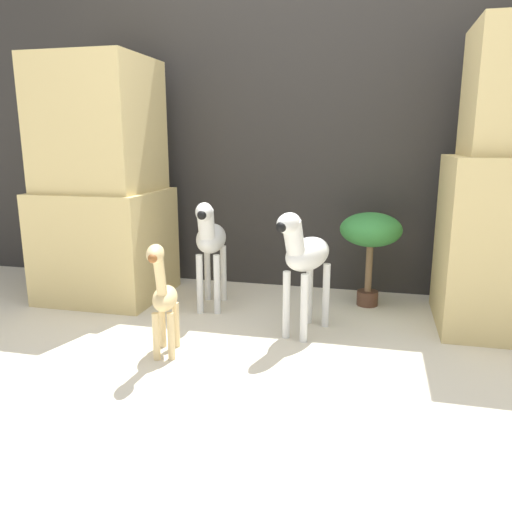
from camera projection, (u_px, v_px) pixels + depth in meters
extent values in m
plane|color=beige|center=(257.00, 368.00, 2.20)|extent=(14.00, 14.00, 0.00)
cube|color=#2D2B28|center=(305.00, 121.00, 3.22)|extent=(6.40, 0.08, 2.20)
cube|color=#D1B775|center=(107.00, 244.00, 3.17)|extent=(0.71, 0.66, 0.68)
cube|color=#D1B775|center=(98.00, 126.00, 3.00)|extent=(0.63, 0.59, 0.78)
cylinder|color=silver|center=(304.00, 308.00, 2.45)|extent=(0.04, 0.04, 0.35)
cylinder|color=silver|center=(286.00, 305.00, 2.51)|extent=(0.04, 0.04, 0.35)
cylinder|color=silver|center=(326.00, 295.00, 2.66)|extent=(0.04, 0.04, 0.35)
cylinder|color=silver|center=(309.00, 292.00, 2.71)|extent=(0.04, 0.04, 0.35)
ellipsoid|color=silver|center=(308.00, 254.00, 2.53)|extent=(0.28, 0.39, 0.17)
cylinder|color=silver|center=(294.00, 237.00, 2.38)|extent=(0.13, 0.16, 0.19)
ellipsoid|color=silver|center=(289.00, 223.00, 2.32)|extent=(0.14, 0.19, 0.10)
sphere|color=black|center=(281.00, 227.00, 2.26)|extent=(0.05, 0.05, 0.05)
cube|color=black|center=(294.00, 235.00, 2.38)|extent=(0.05, 0.08, 0.15)
cylinder|color=silver|center=(217.00, 285.00, 2.86)|extent=(0.04, 0.04, 0.35)
cylinder|color=silver|center=(200.00, 284.00, 2.87)|extent=(0.04, 0.04, 0.35)
cylinder|color=silver|center=(223.00, 273.00, 3.11)|extent=(0.04, 0.04, 0.35)
cylinder|color=silver|center=(208.00, 273.00, 3.11)|extent=(0.04, 0.04, 0.35)
ellipsoid|color=silver|center=(211.00, 238.00, 2.93)|extent=(0.22, 0.38, 0.17)
cylinder|color=silver|center=(206.00, 224.00, 2.76)|extent=(0.11, 0.15, 0.19)
ellipsoid|color=silver|center=(204.00, 212.00, 2.69)|extent=(0.12, 0.18, 0.10)
sphere|color=black|center=(202.00, 215.00, 2.63)|extent=(0.05, 0.05, 0.05)
cube|color=black|center=(206.00, 222.00, 2.76)|extent=(0.03, 0.08, 0.15)
cylinder|color=#E0C184|center=(171.00, 337.00, 2.26)|extent=(0.03, 0.03, 0.22)
cylinder|color=#E0C184|center=(156.00, 337.00, 2.26)|extent=(0.03, 0.03, 0.22)
cylinder|color=#E0C184|center=(176.00, 325.00, 2.41)|extent=(0.03, 0.03, 0.22)
cylinder|color=#E0C184|center=(162.00, 325.00, 2.41)|extent=(0.03, 0.03, 0.22)
ellipsoid|color=#E0C184|center=(165.00, 298.00, 2.30)|extent=(0.16, 0.23, 0.11)
cylinder|color=#E0C184|center=(160.00, 274.00, 2.18)|extent=(0.07, 0.13, 0.24)
ellipsoid|color=#E0C184|center=(155.00, 254.00, 2.08)|extent=(0.10, 0.15, 0.08)
sphere|color=brown|center=(153.00, 258.00, 2.03)|extent=(0.04, 0.04, 0.04)
cylinder|color=#513323|center=(367.00, 298.00, 3.04)|extent=(0.13, 0.13, 0.09)
cylinder|color=brown|center=(369.00, 269.00, 3.00)|extent=(0.04, 0.04, 0.28)
ellipsoid|color=#337F38|center=(371.00, 229.00, 2.94)|extent=(0.36, 0.36, 0.20)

